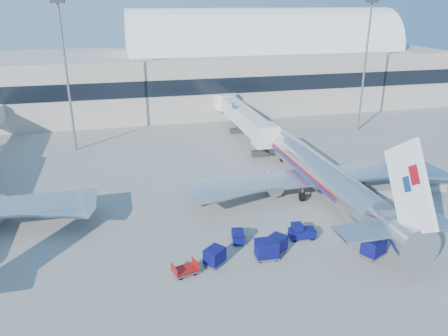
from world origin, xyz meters
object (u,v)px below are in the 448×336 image
object	(u,v)px
airliner_main	(320,173)
cart_train_b	(267,249)
barrier_mid	(412,191)
tug_lead	(301,232)
jetbridge_near	(241,115)
barrier_near	(388,194)
cart_train_a	(276,244)
cart_train_c	(215,256)
barrier_far	(435,188)
cart_solo_far	(420,228)
tug_right	(385,211)
tug_left	(238,235)
ramp_worker	(426,242)
cart_solo_near	(373,247)
mast_west	(64,55)
cart_open_red	(185,270)
mast_east	(367,47)

from	to	relation	value
airliner_main	cart_train_b	xyz separation A→B (m)	(-10.80, -11.78, -1.95)
barrier_mid	cart_train_b	size ratio (longest dim) A/B	1.40
tug_lead	barrier_mid	bearing A→B (deg)	25.56
tug_lead	jetbridge_near	bearing A→B (deg)	88.54
barrier_near	cart_train_a	size ratio (longest dim) A/B	1.23
jetbridge_near	cart_train_c	size ratio (longest dim) A/B	11.89
barrier_far	cart_solo_far	distance (m)	12.69
tug_lead	tug_right	size ratio (longest dim) A/B	1.07
cart_train_a	cart_solo_far	bearing A→B (deg)	-36.74
tug_left	cart_train_c	xyz separation A→B (m)	(-3.11, -3.42, 0.20)
tug_lead	cart_train_c	bearing A→B (deg)	-160.63
cart_train_b	ramp_worker	bearing A→B (deg)	-7.09
jetbridge_near	tug_right	bearing A→B (deg)	-78.19
airliner_main	tug_left	xyz separation A→B (m)	(-12.54, -8.20, -2.26)
cart_train_a	ramp_worker	size ratio (longest dim) A/B	1.23
cart_train_c	cart_solo_near	bearing A→B (deg)	-47.76
mast_west	tug_lead	xyz separation A→B (m)	(23.73, -34.67, -14.03)
mast_west	tug_lead	size ratio (longest dim) A/B	8.49
ramp_worker	airliner_main	bearing A→B (deg)	5.11
barrier_mid	cart_train_b	distance (m)	23.98
barrier_near	cart_train_a	bearing A→B (deg)	-153.93
cart_solo_near	cart_train_b	bearing A→B (deg)	142.35
mast_west	barrier_far	bearing A→B (deg)	-32.12
tug_lead	cart_train_a	world-z (taller)	cart_train_a
mast_west	tug_right	size ratio (longest dim) A/B	9.04
cart_train_a	barrier_far	bearing A→B (deg)	-15.75
tug_lead	cart_train_a	size ratio (longest dim) A/B	1.09
tug_right	cart_open_red	bearing A→B (deg)	-152.21
barrier_near	barrier_far	distance (m)	6.60
cart_open_red	barrier_far	bearing A→B (deg)	1.75
airliner_main	tug_left	size ratio (longest dim) A/B	15.58
tug_right	cart_train_b	world-z (taller)	cart_train_b
barrier_near	tug_left	distance (m)	21.32
cart_solo_far	tug_left	bearing A→B (deg)	162.23
mast_east	tug_left	size ratio (longest dim) A/B	9.45
barrier_mid	cart_solo_near	bearing A→B (deg)	-137.65
mast_east	barrier_far	world-z (taller)	mast_east
jetbridge_near	barrier_mid	size ratio (longest dim) A/B	9.17
mast_west	cart_solo_near	bearing A→B (deg)	-53.62
jetbridge_near	mast_east	world-z (taller)	mast_east
tug_lead	ramp_worker	size ratio (longest dim) A/B	1.34
barrier_far	cart_train_c	world-z (taller)	cart_train_c
barrier_mid	cart_solo_far	bearing A→B (deg)	-122.14
tug_lead	cart_open_red	size ratio (longest dim) A/B	1.11
barrier_mid	ramp_worker	distance (m)	13.80
cart_train_a	cart_solo_near	world-z (taller)	cart_solo_near
cart_open_red	ramp_worker	size ratio (longest dim) A/B	1.21
cart_train_a	tug_right	bearing A→B (deg)	-19.26
tug_left	cart_train_c	distance (m)	4.63
cart_train_b	cart_train_c	bearing A→B (deg)	-179.46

